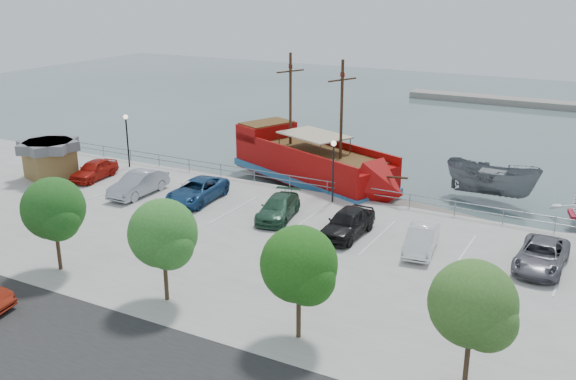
% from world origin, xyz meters
% --- Properties ---
extents(ground, '(160.00, 160.00, 0.00)m').
position_xyz_m(ground, '(0.00, 0.00, -1.00)').
color(ground, '#3C4F4E').
extents(street, '(100.00, 8.00, 0.04)m').
position_xyz_m(street, '(0.00, -16.00, 0.01)').
color(street, black).
rests_on(street, land_slab).
extents(sidewalk, '(100.00, 4.00, 0.05)m').
position_xyz_m(sidewalk, '(0.00, -10.00, 0.01)').
color(sidewalk, gray).
rests_on(sidewalk, land_slab).
extents(seawall_railing, '(50.00, 0.06, 1.00)m').
position_xyz_m(seawall_railing, '(0.00, 7.80, 0.53)').
color(seawall_railing, slate).
rests_on(seawall_railing, land_slab).
extents(far_shore, '(40.00, 3.00, 0.80)m').
position_xyz_m(far_shore, '(10.00, 55.00, -0.60)').
color(far_shore, gray).
rests_on(far_shore, ground).
extents(pirate_ship, '(16.89, 10.37, 10.54)m').
position_xyz_m(pirate_ship, '(-3.01, 11.24, 0.76)').
color(pirate_ship, '#9B0807').
rests_on(pirate_ship, ground).
extents(patrol_boat, '(7.34, 3.74, 2.71)m').
position_xyz_m(patrol_boat, '(8.85, 14.80, 0.35)').
color(patrol_boat, slate).
rests_on(patrol_boat, ground).
extents(dock_west, '(6.34, 2.16, 0.36)m').
position_xyz_m(dock_west, '(-13.26, 9.20, -0.82)').
color(dock_west, slate).
rests_on(dock_west, ground).
extents(dock_mid, '(8.07, 3.97, 0.44)m').
position_xyz_m(dock_mid, '(6.61, 9.20, -0.78)').
color(dock_mid, slate).
rests_on(dock_mid, ground).
extents(shed, '(4.43, 4.43, 2.86)m').
position_xyz_m(shed, '(-21.23, 1.43, 1.53)').
color(shed, brown).
rests_on(shed, land_slab).
extents(lamp_post_left, '(0.36, 0.36, 4.28)m').
position_xyz_m(lamp_post_left, '(-18.00, 6.50, 2.94)').
color(lamp_post_left, black).
rests_on(lamp_post_left, land_slab).
extents(lamp_post_mid, '(0.36, 0.36, 4.28)m').
position_xyz_m(lamp_post_mid, '(0.00, 6.50, 2.94)').
color(lamp_post_mid, black).
rests_on(lamp_post_mid, land_slab).
extents(tree_c, '(3.30, 3.20, 5.00)m').
position_xyz_m(tree_c, '(-7.85, -10.07, 3.30)').
color(tree_c, '#473321').
rests_on(tree_c, sidewalk).
extents(tree_d, '(3.30, 3.20, 5.00)m').
position_xyz_m(tree_d, '(-0.85, -10.07, 3.30)').
color(tree_d, '#473321').
rests_on(tree_d, sidewalk).
extents(tree_e, '(3.30, 3.20, 5.00)m').
position_xyz_m(tree_e, '(6.15, -10.07, 3.30)').
color(tree_e, '#473321').
rests_on(tree_e, sidewalk).
extents(tree_f, '(3.30, 3.20, 5.00)m').
position_xyz_m(tree_f, '(13.15, -10.07, 3.30)').
color(tree_f, '#473321').
rests_on(tree_f, sidewalk).
extents(parked_car_a, '(2.22, 4.48, 1.47)m').
position_xyz_m(parked_car_a, '(-18.07, 2.73, 0.73)').
color(parked_car_a, '#A8160D').
rests_on(parked_car_a, land_slab).
extents(parked_car_b, '(1.82, 4.97, 1.63)m').
position_xyz_m(parked_car_b, '(-12.59, 1.41, 0.81)').
color(parked_car_b, '#979EA8').
rests_on(parked_car_b, land_slab).
extents(parked_car_c, '(2.92, 5.58, 1.50)m').
position_xyz_m(parked_car_c, '(-8.19, 2.28, 0.75)').
color(parked_car_c, navy).
rests_on(parked_car_c, land_slab).
extents(parked_car_d, '(2.84, 5.05, 1.38)m').
position_xyz_m(parked_car_d, '(-1.73, 2.06, 0.69)').
color(parked_car_d, '#264E36').
rests_on(parked_car_d, land_slab).
extents(parked_car_e, '(2.05, 4.85, 1.64)m').
position_xyz_m(parked_car_e, '(3.29, 1.44, 0.82)').
color(parked_car_e, black).
rests_on(parked_car_e, land_slab).
extents(parked_car_f, '(2.08, 4.44, 1.41)m').
position_xyz_m(parked_car_f, '(7.80, 1.27, 0.70)').
color(parked_car_f, white).
rests_on(parked_car_f, land_slab).
extents(parked_car_g, '(2.47, 5.11, 1.40)m').
position_xyz_m(parked_car_g, '(13.97, 2.17, 0.70)').
color(parked_car_g, '#5C5B64').
rests_on(parked_car_g, land_slab).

